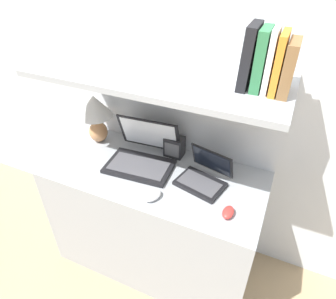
{
  "coord_description": "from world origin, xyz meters",
  "views": [
    {
      "loc": [
        0.57,
        -0.82,
        1.78
      ],
      "look_at": [
        0.08,
        0.27,
        0.92
      ],
      "focal_mm": 32.0,
      "sensor_mm": 36.0,
      "label": 1
    }
  ],
  "objects_px": {
    "book_black": "(249,57)",
    "second_mouse": "(228,212)",
    "laptop_small": "(204,176)",
    "book_brown": "(289,68)",
    "table_lamp": "(95,112)",
    "computer_mouse": "(153,196)",
    "router_box": "(174,146)",
    "book_white": "(271,60)",
    "laptop_large": "(143,155)",
    "book_green": "(261,60)",
    "book_orange": "(279,63)"
  },
  "relations": [
    {
      "from": "book_black",
      "to": "second_mouse",
      "type": "bearing_deg",
      "value": -76.48
    },
    {
      "from": "book_black",
      "to": "laptop_small",
      "type": "bearing_deg",
      "value": -168.48
    },
    {
      "from": "laptop_small",
      "to": "book_brown",
      "type": "bearing_deg",
      "value": 5.32
    },
    {
      "from": "table_lamp",
      "to": "computer_mouse",
      "type": "distance_m",
      "value": 0.64
    },
    {
      "from": "computer_mouse",
      "to": "router_box",
      "type": "relative_size",
      "value": 0.94
    },
    {
      "from": "book_brown",
      "to": "second_mouse",
      "type": "bearing_deg",
      "value": -118.02
    },
    {
      "from": "router_box",
      "to": "book_white",
      "type": "height_order",
      "value": "book_white"
    },
    {
      "from": "laptop_large",
      "to": "second_mouse",
      "type": "height_order",
      "value": "laptop_large"
    },
    {
      "from": "table_lamp",
      "to": "book_black",
      "type": "xyz_separation_m",
      "value": [
        0.84,
        -0.08,
        0.46
      ]
    },
    {
      "from": "router_box",
      "to": "book_black",
      "type": "height_order",
      "value": "book_black"
    },
    {
      "from": "table_lamp",
      "to": "second_mouse",
      "type": "distance_m",
      "value": 0.94
    },
    {
      "from": "computer_mouse",
      "to": "book_green",
      "type": "height_order",
      "value": "book_green"
    },
    {
      "from": "book_white",
      "to": "second_mouse",
      "type": "bearing_deg",
      "value": -100.07
    },
    {
      "from": "book_white",
      "to": "book_black",
      "type": "relative_size",
      "value": 0.98
    },
    {
      "from": "book_white",
      "to": "computer_mouse",
      "type": "bearing_deg",
      "value": -148.75
    },
    {
      "from": "laptop_large",
      "to": "laptop_small",
      "type": "distance_m",
      "value": 0.36
    },
    {
      "from": "computer_mouse",
      "to": "book_brown",
      "type": "distance_m",
      "value": 0.81
    },
    {
      "from": "table_lamp",
      "to": "book_green",
      "type": "xyz_separation_m",
      "value": [
        0.89,
        -0.08,
        0.46
      ]
    },
    {
      "from": "laptop_large",
      "to": "book_white",
      "type": "xyz_separation_m",
      "value": [
        0.57,
        0.01,
        0.61
      ]
    },
    {
      "from": "table_lamp",
      "to": "laptop_large",
      "type": "bearing_deg",
      "value": -13.84
    },
    {
      "from": "book_orange",
      "to": "second_mouse",
      "type": "bearing_deg",
      "value": -108.59
    },
    {
      "from": "computer_mouse",
      "to": "book_orange",
      "type": "relative_size",
      "value": 0.5
    },
    {
      "from": "table_lamp",
      "to": "book_black",
      "type": "bearing_deg",
      "value": -5.27
    },
    {
      "from": "table_lamp",
      "to": "book_white",
      "type": "bearing_deg",
      "value": -4.8
    },
    {
      "from": "book_brown",
      "to": "book_white",
      "type": "bearing_deg",
      "value": 180.0
    },
    {
      "from": "book_green",
      "to": "book_brown",
      "type": "bearing_deg",
      "value": 0.0
    },
    {
      "from": "table_lamp",
      "to": "router_box",
      "type": "xyz_separation_m",
      "value": [
        0.48,
        0.05,
        -0.14
      ]
    },
    {
      "from": "laptop_small",
      "to": "book_black",
      "type": "relative_size",
      "value": 1.14
    },
    {
      "from": "book_brown",
      "to": "router_box",
      "type": "bearing_deg",
      "value": 165.82
    },
    {
      "from": "laptop_small",
      "to": "computer_mouse",
      "type": "height_order",
      "value": "laptop_small"
    },
    {
      "from": "second_mouse",
      "to": "computer_mouse",
      "type": "bearing_deg",
      "value": -172.95
    },
    {
      "from": "router_box",
      "to": "book_green",
      "type": "relative_size",
      "value": 0.51
    },
    {
      "from": "book_orange",
      "to": "computer_mouse",
      "type": "bearing_deg",
      "value": -150.64
    },
    {
      "from": "second_mouse",
      "to": "router_box",
      "type": "xyz_separation_m",
      "value": [
        -0.4,
        0.32,
        0.04
      ]
    },
    {
      "from": "laptop_large",
      "to": "book_brown",
      "type": "height_order",
      "value": "book_brown"
    },
    {
      "from": "computer_mouse",
      "to": "book_green",
      "type": "bearing_deg",
      "value": 33.66
    },
    {
      "from": "laptop_large",
      "to": "book_brown",
      "type": "xyz_separation_m",
      "value": [
        0.64,
        0.01,
        0.59
      ]
    },
    {
      "from": "book_white",
      "to": "book_black",
      "type": "bearing_deg",
      "value": 180.0
    },
    {
      "from": "book_brown",
      "to": "book_black",
      "type": "xyz_separation_m",
      "value": [
        -0.15,
        0.0,
        0.02
      ]
    },
    {
      "from": "table_lamp",
      "to": "book_orange",
      "type": "distance_m",
      "value": 1.06
    },
    {
      "from": "second_mouse",
      "to": "book_white",
      "type": "distance_m",
      "value": 0.67
    },
    {
      "from": "book_green",
      "to": "book_orange",
      "type": "bearing_deg",
      "value": 0.0
    },
    {
      "from": "computer_mouse",
      "to": "table_lamp",
      "type": "bearing_deg",
      "value": 148.89
    },
    {
      "from": "computer_mouse",
      "to": "laptop_small",
      "type": "bearing_deg",
      "value": 48.88
    },
    {
      "from": "laptop_small",
      "to": "book_brown",
      "type": "height_order",
      "value": "book_brown"
    },
    {
      "from": "laptop_large",
      "to": "computer_mouse",
      "type": "height_order",
      "value": "laptop_large"
    },
    {
      "from": "second_mouse",
      "to": "book_black",
      "type": "distance_m",
      "value": 0.68
    },
    {
      "from": "laptop_small",
      "to": "laptop_large",
      "type": "bearing_deg",
      "value": 177.34
    },
    {
      "from": "laptop_small",
      "to": "book_orange",
      "type": "xyz_separation_m",
      "value": [
        0.24,
        0.03,
        0.62
      ]
    },
    {
      "from": "book_white",
      "to": "router_box",
      "type": "bearing_deg",
      "value": 163.69
    }
  ]
}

